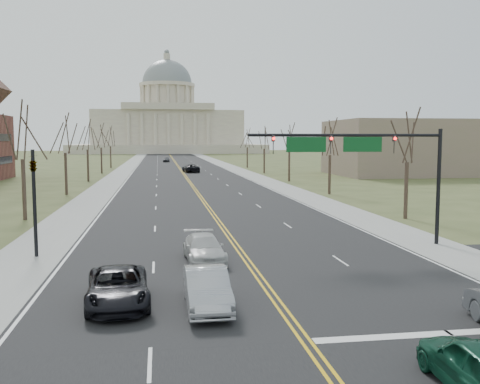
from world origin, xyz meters
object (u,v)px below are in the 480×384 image
object	(u,v)px
car_sb_inner_lead	(207,289)
car_sb_outer_lead	(118,287)
car_sb_inner_second	(204,249)
signal_mast	(362,153)
signal_left	(34,191)
car_nb_inner_lead	(480,366)
car_far_nb	(191,168)
car_far_sb	(166,160)

from	to	relation	value
car_sb_inner_lead	car_sb_outer_lead	bearing A→B (deg)	164.39
car_sb_outer_lead	car_sb_inner_second	bearing A→B (deg)	56.14
signal_mast	signal_left	size ratio (longest dim) A/B	2.02
car_nb_inner_lead	car_far_nb	distance (m)	94.00
car_nb_inner_lead	car_sb_inner_second	size ratio (longest dim) A/B	0.92
car_nb_inner_lead	car_sb_inner_lead	size ratio (longest dim) A/B	0.96
signal_left	car_sb_outer_lead	distance (m)	11.32
signal_left	car_far_sb	distance (m)	123.89
car_far_sb	car_nb_inner_lead	bearing A→B (deg)	-81.03
car_sb_inner_lead	car_far_nb	distance (m)	85.96
car_far_nb	car_sb_inner_lead	bearing A→B (deg)	79.66
car_far_nb	car_far_sb	distance (m)	48.41
signal_mast	car_sb_inner_lead	xyz separation A→B (m)	(-10.32, -10.55, -4.98)
signal_mast	car_far_nb	size ratio (longest dim) A/B	2.06
car_sb_outer_lead	signal_mast	bearing A→B (deg)	30.80
signal_mast	signal_left	xyz separation A→B (m)	(-18.95, 0.00, -2.05)
car_sb_inner_lead	car_far_nb	world-z (taller)	car_far_nb
car_nb_inner_lead	car_sb_outer_lead	xyz separation A→B (m)	(-9.74, 9.08, -0.04)
signal_mast	signal_left	distance (m)	19.06
car_far_nb	car_far_sb	world-z (taller)	car_far_nb
car_sb_outer_lead	car_far_sb	world-z (taller)	car_sb_outer_lead
car_sb_inner_lead	car_sb_inner_second	size ratio (longest dim) A/B	0.96
signal_left	car_sb_inner_second	xyz separation A→B (m)	(9.18, -2.60, -2.99)
car_nb_inner_lead	car_sb_inner_lead	xyz separation A→B (m)	(-6.29, 8.14, 0.01)
car_sb_outer_lead	car_far_nb	xyz separation A→B (m)	(7.95, 84.90, 0.10)
car_sb_outer_lead	car_far_sb	xyz separation A→B (m)	(3.85, 133.14, -0.02)
car_sb_inner_lead	car_sb_outer_lead	distance (m)	3.58
signal_mast	car_far_sb	world-z (taller)	signal_mast
car_sb_inner_lead	car_sb_outer_lead	size ratio (longest dim) A/B	0.90
car_sb_inner_second	car_far_nb	xyz separation A→B (m)	(3.94, 77.89, 0.11)
car_sb_inner_second	car_far_sb	distance (m)	126.13
car_sb_outer_lead	car_sb_inner_lead	bearing A→B (deg)	-19.31
signal_mast	car_nb_inner_lead	world-z (taller)	signal_mast
car_sb_inner_lead	car_far_sb	world-z (taller)	car_sb_inner_lead
signal_mast	car_sb_inner_lead	distance (m)	15.58
car_nb_inner_lead	signal_mast	bearing A→B (deg)	-99.12
signal_left	car_sb_inner_second	world-z (taller)	signal_left
signal_mast	car_sb_inner_second	xyz separation A→B (m)	(-9.77, -2.60, -5.04)
signal_left	car_far_nb	world-z (taller)	signal_left
signal_mast	car_far_nb	world-z (taller)	signal_mast
car_sb_outer_lead	car_sb_inner_second	xyz separation A→B (m)	(4.01, 7.01, -0.01)
car_far_nb	signal_left	bearing A→B (deg)	72.77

